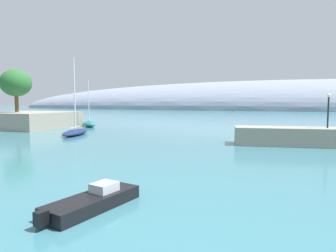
% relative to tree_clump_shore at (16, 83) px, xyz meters
% --- Properties ---
extents(shore_outcrop, '(13.87, 13.00, 2.78)m').
position_rel_tree_clump_shore_xyz_m(shore_outcrop, '(0.69, 1.78, -6.42)').
color(shore_outcrop, gray).
rests_on(shore_outcrop, ground).
extents(tree_clump_shore, '(5.15, 5.15, 7.38)m').
position_rel_tree_clump_shore_xyz_m(tree_clump_shore, '(0.00, 0.00, 0.00)').
color(tree_clump_shore, brown).
rests_on(tree_clump_shore, shore_outcrop).
extents(distant_ridge, '(374.78, 70.40, 34.58)m').
position_rel_tree_clump_shore_xyz_m(distant_ridge, '(39.51, 147.09, -7.81)').
color(distant_ridge, gray).
rests_on(distant_ridge, ground).
extents(sailboat_navy_near_shore, '(4.46, 8.03, 10.56)m').
position_rel_tree_clump_shore_xyz_m(sailboat_navy_near_shore, '(16.29, -5.08, -7.30)').
color(sailboat_navy_near_shore, navy).
rests_on(sailboat_navy_near_shore, water).
extents(sailboat_teal_mid_mooring, '(5.39, 5.10, 8.43)m').
position_rel_tree_clump_shore_xyz_m(sailboat_teal_mid_mooring, '(9.91, 6.88, -7.26)').
color(sailboat_teal_mid_mooring, '#1E6B70').
rests_on(sailboat_teal_mid_mooring, water).
extents(motorboat_black_foreground, '(2.35, 5.04, 0.97)m').
position_rel_tree_clump_shore_xyz_m(motorboat_black_foreground, '(35.21, -27.85, -7.48)').
color(motorboat_black_foreground, black).
rests_on(motorboat_black_foreground, water).
extents(harbor_lamp_post, '(0.36, 0.36, 3.52)m').
position_rel_tree_clump_shore_xyz_m(harbor_lamp_post, '(47.31, -4.35, -3.68)').
color(harbor_lamp_post, black).
rests_on(harbor_lamp_post, breakwater_rocks).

